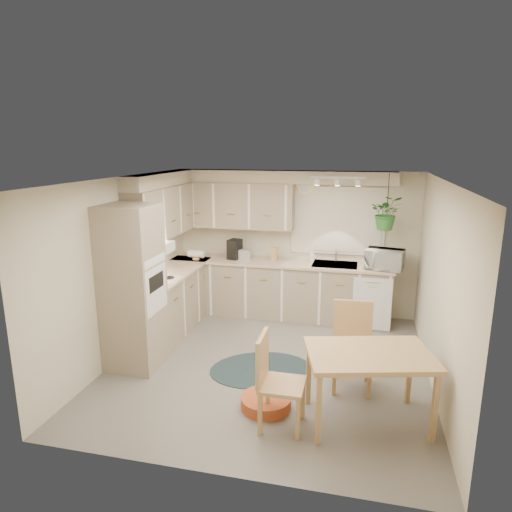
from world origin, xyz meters
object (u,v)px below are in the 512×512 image
(microwave, at_px, (385,257))
(chair_back, at_px, (353,348))
(dining_table, at_px, (367,387))
(chair_left, at_px, (282,382))
(pet_bed, at_px, (266,402))
(braided_rug, at_px, (261,369))

(microwave, bearing_deg, chair_back, -89.05)
(chair_back, bearing_deg, dining_table, 101.16)
(chair_left, xyz_separation_m, pet_bed, (-0.23, 0.29, -0.43))
(dining_table, bearing_deg, microwave, 85.36)
(microwave, bearing_deg, dining_table, -82.82)
(braided_rug, bearing_deg, pet_bed, -73.57)
(pet_bed, bearing_deg, braided_rug, 106.43)
(braided_rug, height_order, microwave, microwave)
(dining_table, relative_size, microwave, 2.21)
(chair_back, distance_m, braided_rug, 1.25)
(dining_table, relative_size, chair_left, 1.26)
(chair_back, xyz_separation_m, pet_bed, (-0.89, -0.64, -0.45))
(chair_back, bearing_deg, pet_bed, 31.98)
(chair_left, relative_size, chair_back, 0.96)
(chair_left, bearing_deg, dining_table, 108.25)
(dining_table, height_order, chair_left, chair_left)
(chair_left, bearing_deg, microwave, 160.26)
(pet_bed, bearing_deg, dining_table, -0.37)
(dining_table, distance_m, chair_left, 0.88)
(chair_back, relative_size, pet_bed, 1.85)
(dining_table, bearing_deg, pet_bed, 179.63)
(dining_table, distance_m, braided_rug, 1.60)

